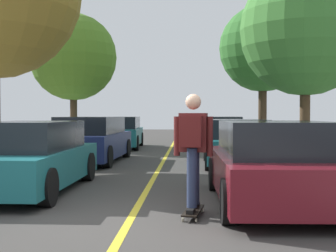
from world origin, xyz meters
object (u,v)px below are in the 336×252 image
(parked_car_right_nearest, at_px, (274,164))
(parked_car_left_near, at_px, (92,139))
(parked_car_left_far, at_px, (121,132))
(parked_car_right_near, at_px, (237,143))
(street_tree_left_near, at_px, (73,57))
(parked_car_left_nearest, at_px, (31,157))
(skateboard, at_px, (193,211))
(skateboarder, at_px, (193,144))
(parked_car_right_far, at_px, (221,132))
(street_tree_right_near, at_px, (263,49))
(street_tree_right_nearest, at_px, (306,31))

(parked_car_right_nearest, bearing_deg, parked_car_left_near, 123.70)
(parked_car_left_far, bearing_deg, parked_car_right_near, -56.90)
(parked_car_left_far, height_order, parked_car_right_nearest, parked_car_left_far)
(parked_car_right_nearest, height_order, street_tree_left_near, street_tree_left_near)
(parked_car_left_nearest, relative_size, parked_car_left_far, 0.99)
(skateboard, bearing_deg, skateboarder, -99.10)
(parked_car_left_near, relative_size, parked_car_right_far, 1.03)
(parked_car_right_near, relative_size, street_tree_right_near, 0.61)
(street_tree_right_near, bearing_deg, parked_car_right_far, -143.50)
(parked_car_right_far, relative_size, street_tree_right_nearest, 0.77)
(street_tree_right_nearest, bearing_deg, parked_car_left_near, 177.28)
(street_tree_left_near, bearing_deg, street_tree_right_nearest, -35.73)
(parked_car_left_nearest, distance_m, parked_car_left_near, 5.63)
(parked_car_right_nearest, xyz_separation_m, street_tree_left_near, (-6.60, 12.71, 3.39))
(skateboard, bearing_deg, parked_car_left_far, 102.84)
(parked_car_right_nearest, xyz_separation_m, parked_car_right_near, (-0.00, 5.98, 0.00))
(parked_car_left_near, relative_size, skateboarder, 2.76)
(parked_car_left_far, relative_size, street_tree_right_nearest, 0.75)
(parked_car_left_near, height_order, street_tree_right_near, street_tree_right_near)
(parked_car_left_nearest, xyz_separation_m, parked_car_right_far, (4.51, 11.95, 0.03))
(street_tree_left_near, distance_m, street_tree_right_nearest, 10.71)
(skateboard, distance_m, skateboarder, 0.99)
(parked_car_right_nearest, distance_m, parked_car_right_far, 13.09)
(parked_car_left_nearest, relative_size, parked_car_left_near, 0.93)
(parked_car_right_far, relative_size, street_tree_left_near, 0.77)
(parked_car_right_nearest, relative_size, parked_car_right_near, 1.06)
(parked_car_right_far, height_order, street_tree_right_nearest, street_tree_right_nearest)
(parked_car_left_nearest, xyz_separation_m, street_tree_right_nearest, (6.60, 5.31, 3.37))
(parked_car_left_nearest, relative_size, street_tree_right_nearest, 0.74)
(parked_car_right_near, xyz_separation_m, skateboarder, (-1.36, -6.98, 0.40))
(parked_car_right_near, bearing_deg, parked_car_left_far, 123.10)
(parked_car_left_near, xyz_separation_m, parked_car_right_far, (4.51, 6.32, -0.01))
(parked_car_right_nearest, bearing_deg, street_tree_left_near, 117.46)
(parked_car_left_near, xyz_separation_m, skateboard, (3.16, -7.73, -0.63))
(parked_car_right_near, bearing_deg, skateboard, -101.04)
(skateboarder, bearing_deg, street_tree_right_near, 77.56)
(parked_car_right_near, height_order, street_tree_right_near, street_tree_right_near)
(parked_car_right_near, bearing_deg, street_tree_left_near, 134.48)
(parked_car_right_near, bearing_deg, parked_car_right_far, 90.01)
(parked_car_right_nearest, height_order, parked_car_right_near, parked_car_right_nearest)
(skateboarder, bearing_deg, parked_car_right_far, 84.49)
(parked_car_left_nearest, distance_m, street_tree_right_near, 15.55)
(street_tree_left_near, bearing_deg, parked_car_right_nearest, -62.54)
(parked_car_left_nearest, bearing_deg, street_tree_right_near, 63.92)
(parked_car_left_near, xyz_separation_m, street_tree_right_nearest, (6.60, -0.31, 3.33))
(parked_car_left_nearest, distance_m, street_tree_left_near, 12.23)
(parked_car_right_nearest, relative_size, street_tree_right_nearest, 0.73)
(street_tree_left_near, height_order, street_tree_right_nearest, street_tree_right_nearest)
(parked_car_right_far, bearing_deg, street_tree_left_near, -176.69)
(parked_car_left_nearest, bearing_deg, parked_car_right_nearest, -14.20)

